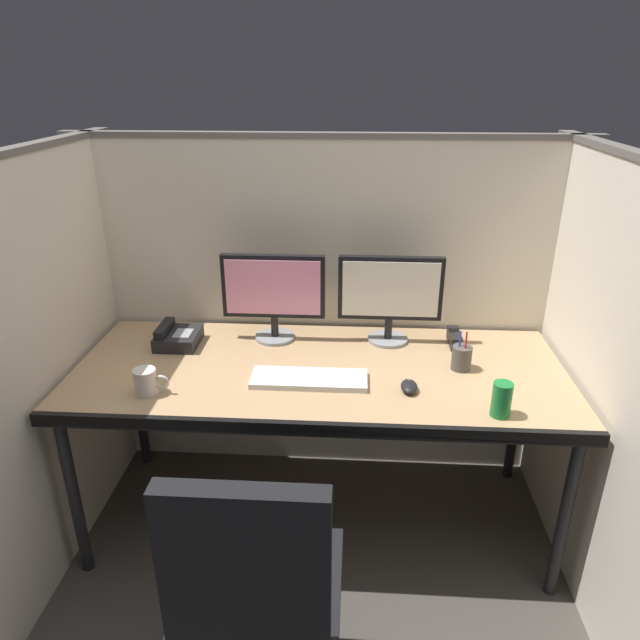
{
  "coord_description": "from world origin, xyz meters",
  "views": [
    {
      "loc": [
        0.13,
        -1.69,
        1.8
      ],
      "look_at": [
        0.0,
        0.35,
        0.92
      ],
      "focal_mm": 32.47,
      "sensor_mm": 36.0,
      "label": 1
    }
  ],
  "objects_px": {
    "coffee_mug": "(146,382)",
    "desk_phone": "(177,337)",
    "monitor_right": "(390,294)",
    "computer_mouse": "(409,387)",
    "office_chair": "(261,632)",
    "red_stapler": "(454,338)",
    "pen_cup": "(462,358)",
    "desk": "(319,380)",
    "soda_can": "(501,399)",
    "keyboard_main": "(309,379)",
    "monitor_left": "(273,292)"
  },
  "relations": [
    {
      "from": "computer_mouse",
      "to": "red_stapler",
      "type": "height_order",
      "value": "red_stapler"
    },
    {
      "from": "office_chair",
      "to": "keyboard_main",
      "type": "relative_size",
      "value": 2.27
    },
    {
      "from": "pen_cup",
      "to": "desk_phone",
      "type": "height_order",
      "value": "pen_cup"
    },
    {
      "from": "office_chair",
      "to": "desk_phone",
      "type": "relative_size",
      "value": 5.13
    },
    {
      "from": "monitor_right",
      "to": "computer_mouse",
      "type": "distance_m",
      "value": 0.47
    },
    {
      "from": "computer_mouse",
      "to": "coffee_mug",
      "type": "bearing_deg",
      "value": -175.21
    },
    {
      "from": "desk_phone",
      "to": "red_stapler",
      "type": "bearing_deg",
      "value": 3.7
    },
    {
      "from": "monitor_left",
      "to": "coffee_mug",
      "type": "height_order",
      "value": "monitor_left"
    },
    {
      "from": "red_stapler",
      "to": "desk_phone",
      "type": "height_order",
      "value": "desk_phone"
    },
    {
      "from": "pen_cup",
      "to": "red_stapler",
      "type": "xyz_separation_m",
      "value": [
        0.01,
        0.22,
        -0.02
      ]
    },
    {
      "from": "desk",
      "to": "computer_mouse",
      "type": "relative_size",
      "value": 19.79
    },
    {
      "from": "office_chair",
      "to": "desk_phone",
      "type": "distance_m",
      "value": 1.22
    },
    {
      "from": "keyboard_main",
      "to": "computer_mouse",
      "type": "bearing_deg",
      "value": -6.7
    },
    {
      "from": "office_chair",
      "to": "monitor_right",
      "type": "xyz_separation_m",
      "value": [
        0.38,
        1.13,
        0.59
      ]
    },
    {
      "from": "office_chair",
      "to": "monitor_right",
      "type": "height_order",
      "value": "monitor_right"
    },
    {
      "from": "monitor_left",
      "to": "desk_phone",
      "type": "bearing_deg",
      "value": -168.15
    },
    {
      "from": "office_chair",
      "to": "soda_can",
      "type": "height_order",
      "value": "office_chair"
    },
    {
      "from": "desk",
      "to": "desk_phone",
      "type": "relative_size",
      "value": 10.0
    },
    {
      "from": "red_stapler",
      "to": "desk",
      "type": "bearing_deg",
      "value": -155.2
    },
    {
      "from": "desk",
      "to": "soda_can",
      "type": "xyz_separation_m",
      "value": [
        0.63,
        -0.29,
        0.11
      ]
    },
    {
      "from": "monitor_right",
      "to": "pen_cup",
      "type": "xyz_separation_m",
      "value": [
        0.27,
        -0.24,
        -0.17
      ]
    },
    {
      "from": "desk",
      "to": "keyboard_main",
      "type": "relative_size",
      "value": 4.42
    },
    {
      "from": "monitor_left",
      "to": "monitor_right",
      "type": "distance_m",
      "value": 0.48
    },
    {
      "from": "soda_can",
      "to": "computer_mouse",
      "type": "bearing_deg",
      "value": 153.8
    },
    {
      "from": "keyboard_main",
      "to": "soda_can",
      "type": "distance_m",
      "value": 0.68
    },
    {
      "from": "office_chair",
      "to": "red_stapler",
      "type": "xyz_separation_m",
      "value": [
        0.66,
        1.11,
        0.4
      ]
    },
    {
      "from": "monitor_left",
      "to": "red_stapler",
      "type": "height_order",
      "value": "monitor_left"
    },
    {
      "from": "monitor_left",
      "to": "monitor_right",
      "type": "bearing_deg",
      "value": 0.95
    },
    {
      "from": "office_chair",
      "to": "monitor_left",
      "type": "bearing_deg",
      "value": 88.09
    },
    {
      "from": "keyboard_main",
      "to": "monitor_left",
      "type": "bearing_deg",
      "value": 115.83
    },
    {
      "from": "monitor_right",
      "to": "computer_mouse",
      "type": "bearing_deg",
      "value": -82.1
    },
    {
      "from": "red_stapler",
      "to": "soda_can",
      "type": "bearing_deg",
      "value": -82.53
    },
    {
      "from": "desk",
      "to": "red_stapler",
      "type": "height_order",
      "value": "red_stapler"
    },
    {
      "from": "desk_phone",
      "to": "desk",
      "type": "bearing_deg",
      "value": -16.52
    },
    {
      "from": "office_chair",
      "to": "pen_cup",
      "type": "distance_m",
      "value": 1.18
    },
    {
      "from": "computer_mouse",
      "to": "coffee_mug",
      "type": "xyz_separation_m",
      "value": [
        -0.93,
        -0.08,
        0.03
      ]
    },
    {
      "from": "office_chair",
      "to": "coffee_mug",
      "type": "bearing_deg",
      "value": 120.87
    },
    {
      "from": "keyboard_main",
      "to": "coffee_mug",
      "type": "height_order",
      "value": "coffee_mug"
    },
    {
      "from": "soda_can",
      "to": "coffee_mug",
      "type": "relative_size",
      "value": 0.97
    },
    {
      "from": "desk",
      "to": "red_stapler",
      "type": "xyz_separation_m",
      "value": [
        0.55,
        0.26,
        0.08
      ]
    },
    {
      "from": "desk",
      "to": "coffee_mug",
      "type": "height_order",
      "value": "coffee_mug"
    },
    {
      "from": "monitor_right",
      "to": "computer_mouse",
      "type": "relative_size",
      "value": 4.48
    },
    {
      "from": "monitor_right",
      "to": "pen_cup",
      "type": "bearing_deg",
      "value": -41.23
    },
    {
      "from": "office_chair",
      "to": "keyboard_main",
      "type": "height_order",
      "value": "office_chair"
    },
    {
      "from": "coffee_mug",
      "to": "desk_phone",
      "type": "xyz_separation_m",
      "value": [
        -0.01,
        0.4,
        -0.01
      ]
    },
    {
      "from": "monitor_right",
      "to": "desk_phone",
      "type": "xyz_separation_m",
      "value": [
        -0.89,
        -0.09,
        -0.18
      ]
    },
    {
      "from": "monitor_left",
      "to": "monitor_right",
      "type": "xyz_separation_m",
      "value": [
        0.48,
        0.01,
        0.0
      ]
    },
    {
      "from": "office_chair",
      "to": "coffee_mug",
      "type": "relative_size",
      "value": 7.74
    },
    {
      "from": "pen_cup",
      "to": "coffee_mug",
      "type": "height_order",
      "value": "pen_cup"
    },
    {
      "from": "desk",
      "to": "keyboard_main",
      "type": "distance_m",
      "value": 0.12
    }
  ]
}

